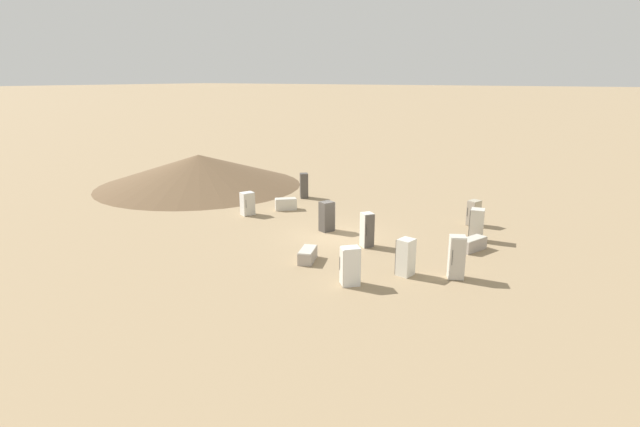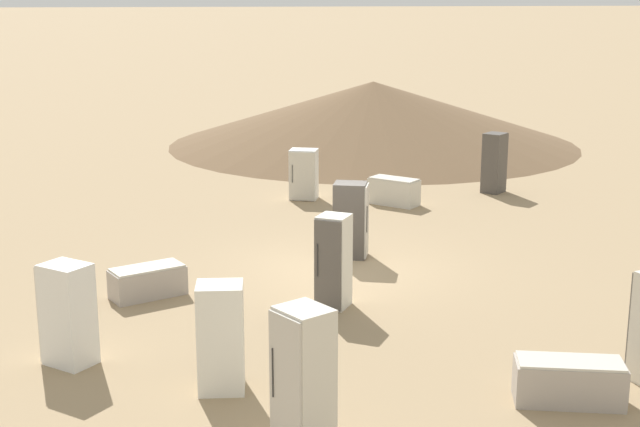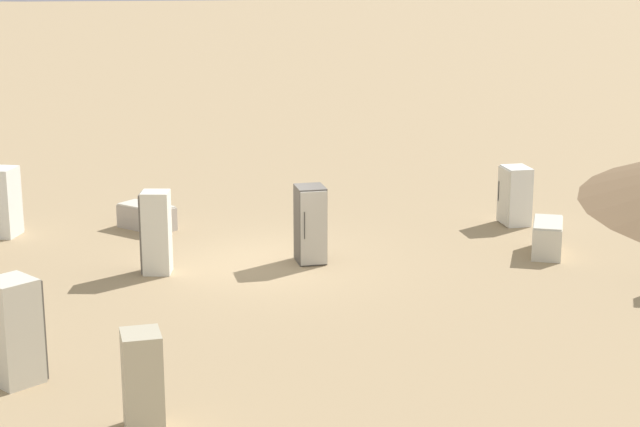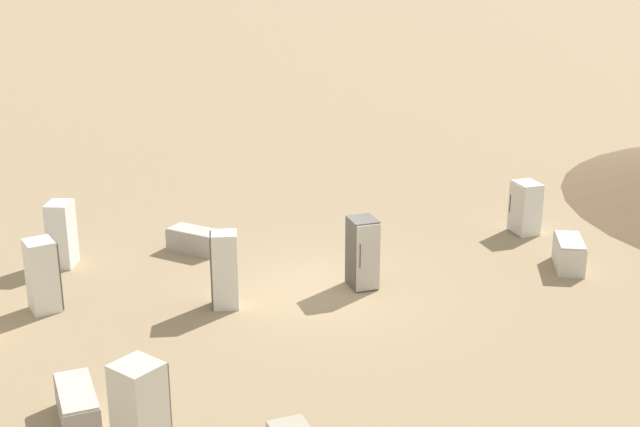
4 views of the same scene
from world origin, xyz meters
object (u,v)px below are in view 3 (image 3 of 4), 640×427
Objects in this scene: discarded_fridge_3 at (515,196)px; discarded_fridge_11 at (142,381)px; discarded_fridge_0 at (310,224)px; discarded_fridge_1 at (156,232)px; discarded_fridge_5 at (547,238)px; discarded_fridge_8 at (14,331)px; discarded_fridge_7 at (4,202)px; discarded_fridge_4 at (147,217)px.

discarded_fridge_3 is 14.00m from discarded_fridge_11.
discarded_fridge_3 is at bearing 42.78° from discarded_fridge_11.
discarded_fridge_1 reaches higher than discarded_fridge_0.
discarded_fridge_8 reaches higher than discarded_fridge_5.
discarded_fridge_7 is (-8.72, -9.63, 0.46)m from discarded_fridge_5.
discarded_fridge_11 is (2.80, 0.91, -0.12)m from discarded_fridge_8.
discarded_fridge_7 reaches higher than discarded_fridge_3.
discarded_fridge_1 is 1.07× the size of discarded_fridge_7.
discarded_fridge_8 reaches higher than discarded_fridge_11.
discarded_fridge_5 is at bearing 174.05° from discarded_fridge_3.
discarded_fridge_1 is at bearing -157.79° from discarded_fridge_5.
discarded_fridge_4 is 0.90× the size of discarded_fridge_8.
discarded_fridge_3 is 9.29m from discarded_fridge_4.
discarded_fridge_1 is 1.22× the size of discarded_fridge_3.
discarded_fridge_11 is (10.27, -5.10, 0.46)m from discarded_fridge_4.
discarded_fridge_5 is at bearing 3.08° from discarded_fridge_7.
discarded_fridge_0 reaches higher than discarded_fridge_7.
discarded_fridge_1 reaches higher than discarded_fridge_4.
discarded_fridge_4 is 3.44m from discarded_fridge_7.
discarded_fridge_11 is at bearing -117.70° from discarded_fridge_5.
discarded_fridge_1 reaches higher than discarded_fridge_5.
discarded_fridge_3 is 1.00× the size of discarded_fridge_5.
discarded_fridge_1 is at bearing 82.31° from discarded_fridge_11.
discarded_fridge_11 is at bearing -54.52° from discarded_fridge_7.
discarded_fridge_7 is (-1.41, -3.09, 0.54)m from discarded_fridge_4.
discarded_fridge_5 is at bearing 173.72° from discarded_fridge_0.
discarded_fridge_3 is 2.72m from discarded_fridge_5.
discarded_fridge_11 is (2.96, -11.64, 0.38)m from discarded_fridge_5.
discarded_fridge_8 is (7.47, -6.01, 0.57)m from discarded_fridge_4.
discarded_fridge_7 is (-6.36, -10.94, 0.10)m from discarded_fridge_3.
discarded_fridge_4 is 9.61m from discarded_fridge_8.
discarded_fridge_0 reaches higher than discarded_fridge_5.
discarded_fridge_3 is at bearing 127.85° from discarded_fridge_4.
discarded_fridge_0 is 1.17× the size of discarded_fridge_5.
discarded_fridge_1 is 3.78m from discarded_fridge_4.
discarded_fridge_11 is (11.68, -2.01, -0.08)m from discarded_fridge_7.
discarded_fridge_3 is at bearing 15.07° from discarded_fridge_7.
discarded_fridge_4 is at bearing 130.15° from discarded_fridge_8.
discarded_fridge_4 is 1.07× the size of discarded_fridge_5.
discarded_fridge_0 is at bearing 90.47° from discarded_fridge_4.
discarded_fridge_5 is (7.31, 6.54, 0.08)m from discarded_fridge_4.
discarded_fridge_7 is at bearing -44.53° from discarded_fridge_4.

